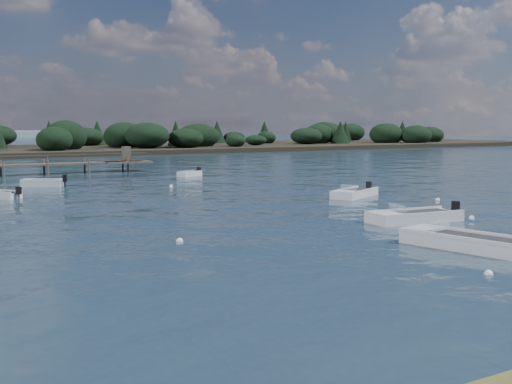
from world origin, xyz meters
TOP-DOWN VIEW (x-y plane):
  - ground at (0.00, 60.00)m, footprint 400.00×400.00m
  - dinghy_mid_white_a at (4.74, 4.86)m, footprint 5.60×2.47m
  - tender_far_white at (-7.97, 34.77)m, footprint 3.64×2.61m
  - dinghy_near_olive at (1.27, -1.53)m, footprint 2.90×5.72m
  - dinghy_mid_white_b at (9.47, 15.55)m, footprint 4.87×3.54m
  - tender_far_grey_b at (6.91, 37.85)m, footprint 3.04×2.26m
  - buoy_a at (-1.69, -5.25)m, footprint 0.32×0.32m
  - buoy_b at (8.38, 4.15)m, footprint 0.32×0.32m
  - buoy_c at (-8.36, 6.03)m, footprint 0.32×0.32m
  - buoy_d at (13.16, 11.17)m, footprint 0.32×0.32m
  - buoy_e at (1.21, 29.24)m, footprint 0.32×0.32m
  - far_headland at (25.00, 100.00)m, footprint 190.00×40.00m

SIDE VIEW (x-z plane):
  - ground at x=0.00m, z-range 0.00..0.00m
  - buoy_a at x=-1.69m, z-range -0.16..0.16m
  - buoy_b at x=8.38m, z-range -0.16..0.16m
  - buoy_c at x=-8.36m, z-range -0.16..0.16m
  - buoy_d at x=13.16m, z-range -0.16..0.16m
  - buoy_e at x=1.21m, z-range -0.16..0.16m
  - tender_far_grey_b at x=6.91m, z-range -0.38..0.68m
  - dinghy_mid_white_b at x=9.47m, z-range -0.45..0.77m
  - dinghy_mid_white_a at x=4.74m, z-range -0.48..0.81m
  - tender_far_white at x=-7.97m, z-range -0.45..0.80m
  - dinghy_near_olive at x=1.27m, z-range -0.50..0.86m
  - far_headland at x=25.00m, z-range -0.94..4.86m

